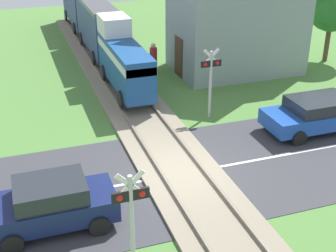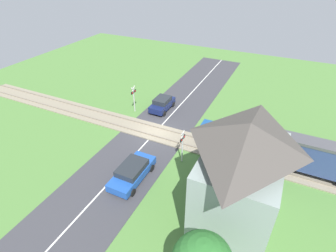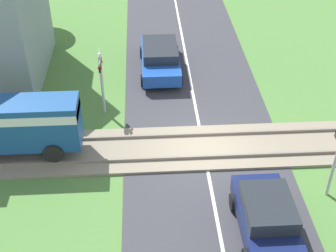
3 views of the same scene
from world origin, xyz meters
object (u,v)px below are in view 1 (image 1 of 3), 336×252
Objects in this scene: pedestrian_by_station at (153,59)px; car_far_side at (319,113)px; train at (96,23)px; station_building at (238,3)px; crossing_signal_west_approach at (131,211)px; car_near_crossing at (52,203)px; crossing_signal_east_approach at (211,74)px.

car_far_side is at bearing -64.81° from pedestrian_by_station.
train is 2.60× the size of station_building.
station_building is (0.14, 7.99, 2.92)m from car_far_side.
station_building reaches higher than crossing_signal_west_approach.
train is 16.80m from car_near_crossing.
train is at bearing 81.49° from crossing_signal_west_approach.
train is 6.40× the size of crossing_signal_west_approach.
crossing_signal_west_approach reaches higher than car_far_side.
train is 5.41× the size of car_near_crossing.
train is at bearing 74.49° from car_near_crossing.
pedestrian_by_station is (-4.22, 8.97, -0.01)m from car_far_side.
car_near_crossing is (-4.48, -16.16, -1.10)m from train.
car_far_side is 10.88m from crossing_signal_west_approach.
crossing_signal_west_approach is (1.67, -2.66, 1.18)m from car_near_crossing.
train is 6.40× the size of crossing_signal_east_approach.
station_building is at bearing -12.65° from pedestrian_by_station.
pedestrian_by_station is at bearing 70.75° from crossing_signal_west_approach.
crossing_signal_east_approach is at bearing -75.15° from train.
crossing_signal_west_approach is (-9.29, -5.54, 1.21)m from car_far_side.
station_building is (9.43, 13.53, 1.71)m from crossing_signal_west_approach.
station_building is at bearing 55.13° from crossing_signal_west_approach.
station_building reaches higher than car_near_crossing.
car_near_crossing is at bearing 122.10° from crossing_signal_west_approach.
crossing_signal_west_approach is 15.42m from pedestrian_by_station.
station_building is 4.64× the size of pedestrian_by_station.
crossing_signal_east_approach is (5.63, 8.20, 0.00)m from crossing_signal_west_approach.
train is at bearing 115.98° from car_far_side.
station_building reaches higher than pedestrian_by_station.
car_near_crossing is 9.24m from crossing_signal_east_approach.
crossing_signal_west_approach is 16.58m from station_building.
crossing_signal_west_approach is at bearing -57.90° from car_near_crossing.
car_near_crossing is 11.33m from car_far_side.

